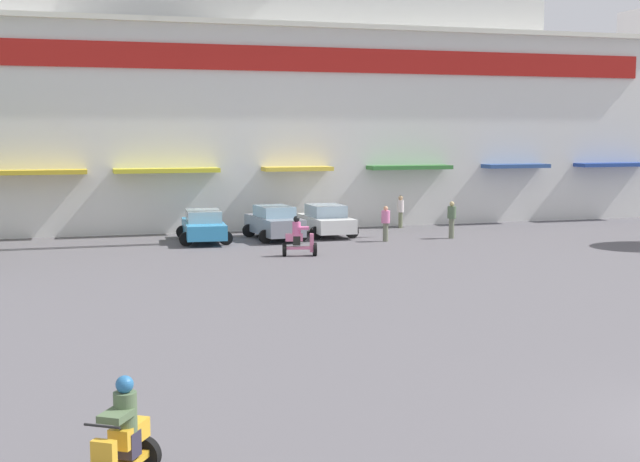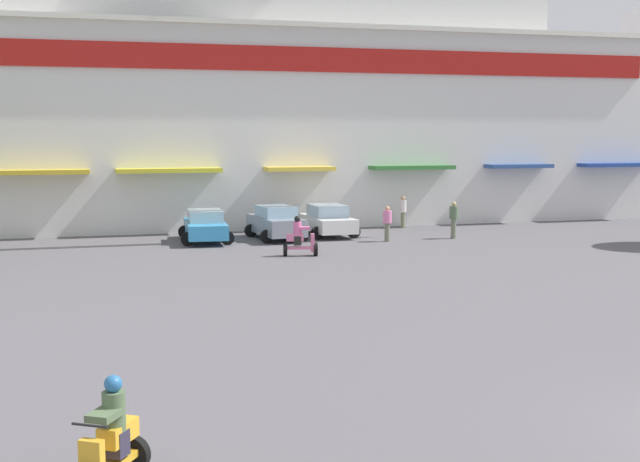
{
  "view_description": "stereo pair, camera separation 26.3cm",
  "coord_description": "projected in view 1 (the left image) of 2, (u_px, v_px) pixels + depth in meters",
  "views": [
    {
      "loc": [
        -10.38,
        -10.37,
        4.85
      ],
      "look_at": [
        -2.11,
        17.57,
        1.4
      ],
      "focal_mm": 47.45,
      "sensor_mm": 36.0,
      "label": 1
    },
    {
      "loc": [
        -10.13,
        -10.44,
        4.85
      ],
      "look_at": [
        -2.11,
        17.57,
        1.4
      ],
      "focal_mm": 47.45,
      "sensor_mm": 36.0,
      "label": 2
    }
  ],
  "objects": [
    {
      "name": "ground_plane",
      "position": [
        429.0,
        291.0,
        25.75
      ],
      "size": [
        128.0,
        128.0,
        0.0
      ],
      "primitive_type": "plane",
      "color": "#5A565B"
    },
    {
      "name": "colonial_building",
      "position": [
        260.0,
        59.0,
        47.19
      ],
      "size": [
        42.72,
        18.09,
        20.05
      ],
      "color": "silver",
      "rests_on": "ground"
    },
    {
      "name": "parked_car_0",
      "position": [
        204.0,
        226.0,
        37.21
      ],
      "size": [
        2.47,
        4.28,
        1.41
      ],
      "color": "#3494CD",
      "rests_on": "ground"
    },
    {
      "name": "parked_car_1",
      "position": [
        274.0,
        222.0,
        38.04
      ],
      "size": [
        2.48,
        4.01,
        1.52
      ],
      "color": "gray",
      "rests_on": "ground"
    },
    {
      "name": "parked_car_2",
      "position": [
        326.0,
        220.0,
        39.33
      ],
      "size": [
        2.37,
        3.98,
        1.46
      ],
      "color": "silver",
      "rests_on": "ground"
    },
    {
      "name": "scooter_rider_1",
      "position": [
        123.0,
        443.0,
        11.47
      ],
      "size": [
        1.14,
        1.39,
        1.55
      ],
      "color": "black",
      "rests_on": "ground"
    },
    {
      "name": "scooter_rider_3",
      "position": [
        299.0,
        239.0,
        32.97
      ],
      "size": [
        1.41,
        0.78,
        1.58
      ],
      "color": "black",
      "rests_on": "ground"
    },
    {
      "name": "pedestrian_0",
      "position": [
        401.0,
        209.0,
        42.54
      ],
      "size": [
        0.36,
        0.36,
        1.64
      ],
      "color": "#6F7654",
      "rests_on": "ground"
    },
    {
      "name": "pedestrian_1",
      "position": [
        386.0,
        222.0,
        37.32
      ],
      "size": [
        0.5,
        0.5,
        1.57
      ],
      "color": "slate",
      "rests_on": "ground"
    },
    {
      "name": "pedestrian_2",
      "position": [
        452.0,
        217.0,
        38.37
      ],
      "size": [
        0.42,
        0.42,
        1.69
      ],
      "color": "#6B715A",
      "rests_on": "ground"
    }
  ]
}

